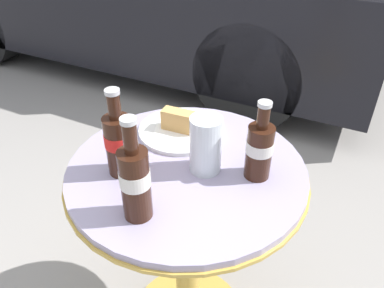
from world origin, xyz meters
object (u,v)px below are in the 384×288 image
(cola_bottle_left, at_px, (259,149))
(cola_bottle_right, at_px, (135,180))
(cola_bottle_center, at_px, (119,142))
(lunch_plate_near, at_px, (181,128))
(drinking_glass, at_px, (206,147))
(bistro_table, at_px, (187,222))

(cola_bottle_left, distance_m, cola_bottle_right, 0.31)
(cola_bottle_center, xyz_separation_m, lunch_plate_near, (0.05, 0.23, -0.08))
(cola_bottle_left, height_order, cola_bottle_center, cola_bottle_center)
(cola_bottle_left, bearing_deg, cola_bottle_right, -127.32)
(cola_bottle_center, xyz_separation_m, drinking_glass, (0.18, 0.10, -0.02))
(cola_bottle_right, bearing_deg, cola_bottle_left, 52.68)
(cola_bottle_left, height_order, lunch_plate_near, cola_bottle_left)
(bistro_table, bearing_deg, cola_bottle_center, -146.17)
(cola_bottle_left, distance_m, drinking_glass, 0.13)
(cola_bottle_left, xyz_separation_m, cola_bottle_center, (-0.31, -0.14, 0.01))
(cola_bottle_right, bearing_deg, lunch_plate_near, 102.39)
(cola_bottle_center, height_order, drinking_glass, cola_bottle_center)
(cola_bottle_right, bearing_deg, bistro_table, 85.54)
(cola_bottle_left, height_order, drinking_glass, cola_bottle_left)
(drinking_glass, bearing_deg, bistro_table, -166.52)
(cola_bottle_left, relative_size, lunch_plate_near, 0.83)
(bistro_table, distance_m, cola_bottle_center, 0.34)
(bistro_table, xyz_separation_m, cola_bottle_center, (-0.14, -0.09, 0.30))
(drinking_glass, bearing_deg, lunch_plate_near, 137.81)
(drinking_glass, height_order, lunch_plate_near, drinking_glass)
(cola_bottle_left, relative_size, cola_bottle_right, 0.84)
(cola_bottle_left, xyz_separation_m, cola_bottle_right, (-0.19, -0.25, 0.02))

